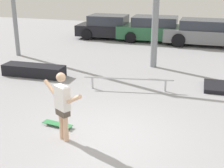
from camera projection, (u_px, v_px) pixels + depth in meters
ground_plane at (104, 137)px, 7.36m from camera, size 36.00×36.00×0.00m
skateboarder at (62, 103)px, 6.98m from camera, size 1.26×0.78×1.63m
skateboard at (57, 124)px, 7.88m from camera, size 0.83×0.32×0.08m
grind_box at (34, 70)px, 11.77m from camera, size 2.40×0.76×0.42m
grind_rail at (128, 80)px, 10.29m from camera, size 2.92×0.61×0.42m
parked_car_black at (110, 27)px, 18.63m from camera, size 4.04×2.10×1.37m
parked_car_green at (157, 29)px, 17.79m from camera, size 4.60×2.19×1.39m
parked_car_grey at (205, 33)px, 16.72m from camera, size 4.42×2.00×1.38m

